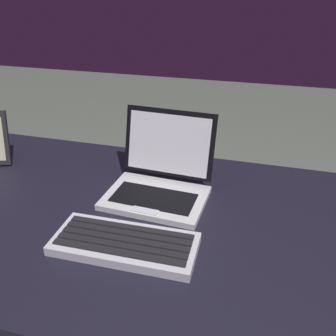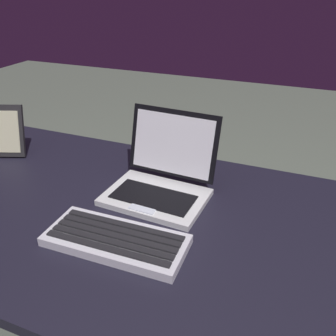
# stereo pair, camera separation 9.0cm
# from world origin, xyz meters

# --- Properties ---
(desk) EXTENTS (1.65, 0.73, 0.70)m
(desk) POSITION_xyz_m (0.00, 0.00, 0.62)
(desk) COLOR black
(desk) RESTS_ON ground
(laptop_front) EXTENTS (0.27, 0.24, 0.21)m
(laptop_front) POSITION_xyz_m (-0.02, 0.11, 0.75)
(laptop_front) COLOR silver
(laptop_front) RESTS_ON desk
(external_keyboard) EXTENTS (0.31, 0.14, 0.03)m
(external_keyboard) POSITION_xyz_m (-0.04, -0.12, 0.72)
(external_keyboard) COLOR silver
(external_keyboard) RESTS_ON desk
(photo_frame) EXTENTS (0.13, 0.10, 0.16)m
(photo_frame) POSITION_xyz_m (-0.58, 0.15, 0.79)
(photo_frame) COLOR black
(photo_frame) RESTS_ON desk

